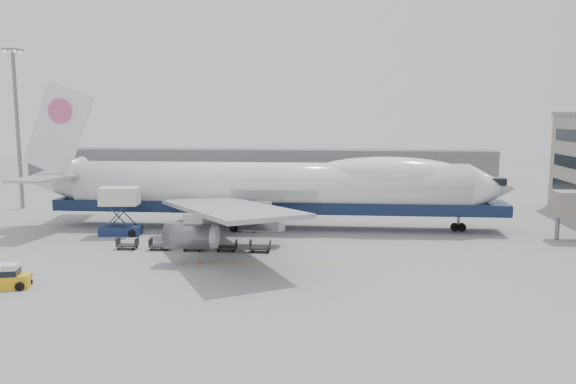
# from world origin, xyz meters

# --- Properties ---
(ground) EXTENTS (260.00, 260.00, 0.00)m
(ground) POSITION_xyz_m (0.00, 0.00, 0.00)
(ground) COLOR gray
(ground) RESTS_ON ground
(apron_line) EXTENTS (60.00, 0.15, 0.01)m
(apron_line) POSITION_xyz_m (0.00, -6.00, 0.01)
(apron_line) COLOR gold
(apron_line) RESTS_ON ground
(hangar) EXTENTS (110.00, 8.00, 7.00)m
(hangar) POSITION_xyz_m (-10.00, 70.00, 3.50)
(hangar) COLOR slate
(hangar) RESTS_ON ground
(floodlight_mast) EXTENTS (2.40, 2.40, 25.43)m
(floodlight_mast) POSITION_xyz_m (-42.00, 24.00, 14.27)
(floodlight_mast) COLOR slate
(floodlight_mast) RESTS_ON ground
(airliner) EXTENTS (67.00, 55.30, 19.98)m
(airliner) POSITION_xyz_m (0.64, 12.00, 5.62)
(airliner) COLOR white
(airliner) RESTS_ON ground
(catering_truck) EXTENTS (5.34, 3.94, 6.13)m
(catering_truck) POSITION_xyz_m (-18.34, 5.91, 3.45)
(catering_truck) COLOR navy
(catering_truck) RESTS_ON ground
(baggage_tug) EXTENTS (3.27, 2.26, 2.18)m
(baggage_tug) POSITION_xyz_m (-19.64, -16.31, 0.97)
(baggage_tug) COLOR gold
(baggage_tug) RESTS_ON ground
(traffic_cone) EXTENTS (0.34, 0.34, 0.50)m
(traffic_cone) POSITION_xyz_m (-4.96, -6.89, 0.24)
(traffic_cone) COLOR #E9490C
(traffic_cone) RESTS_ON ground
(dolly_0) EXTENTS (2.30, 1.35, 1.30)m
(dolly_0) POSITION_xyz_m (-14.69, -1.40, 0.53)
(dolly_0) COLOR #2D2D30
(dolly_0) RESTS_ON ground
(dolly_1) EXTENTS (2.30, 1.35, 1.30)m
(dolly_1) POSITION_xyz_m (-10.87, -1.40, 0.53)
(dolly_1) COLOR #2D2D30
(dolly_1) RESTS_ON ground
(dolly_2) EXTENTS (2.30, 1.35, 1.30)m
(dolly_2) POSITION_xyz_m (-7.04, -1.40, 0.53)
(dolly_2) COLOR #2D2D30
(dolly_2) RESTS_ON ground
(dolly_3) EXTENTS (2.30, 1.35, 1.30)m
(dolly_3) POSITION_xyz_m (-3.22, -1.40, 0.53)
(dolly_3) COLOR #2D2D30
(dolly_3) RESTS_ON ground
(dolly_4) EXTENTS (2.30, 1.35, 1.30)m
(dolly_4) POSITION_xyz_m (0.60, -1.40, 0.53)
(dolly_4) COLOR #2D2D30
(dolly_4) RESTS_ON ground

